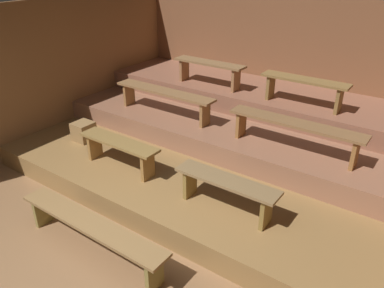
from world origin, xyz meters
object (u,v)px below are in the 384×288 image
(bench_lower_left, at_px, (119,147))
(bench_upper_left, at_px, (209,68))
(bench_lower_right, at_px, (226,187))
(bench_floor_center, at_px, (91,228))
(wooden_crate_lower, at_px, (84,131))
(bench_middle_left, at_px, (164,95))
(bench_upper_right, at_px, (304,85))
(bench_middle_right, at_px, (295,128))

(bench_lower_left, bearing_deg, bench_upper_left, 89.89)
(bench_lower_right, bearing_deg, bench_floor_center, -130.45)
(wooden_crate_lower, bearing_deg, bench_middle_left, 49.80)
(bench_upper_right, bearing_deg, bench_lower_right, -89.89)
(bench_floor_center, height_order, bench_upper_right, bench_upper_right)
(bench_lower_left, relative_size, bench_upper_right, 0.96)
(bench_lower_left, height_order, wooden_crate_lower, bench_lower_left)
(bench_lower_left, height_order, bench_upper_left, bench_upper_left)
(bench_floor_center, xyz_separation_m, bench_lower_left, (-0.70, 1.15, 0.28))
(bench_floor_center, distance_m, bench_upper_left, 3.55)
(bench_lower_right, distance_m, bench_middle_right, 1.36)
(bench_floor_center, height_order, bench_lower_right, bench_lower_right)
(bench_upper_left, bearing_deg, bench_lower_left, -90.11)
(bench_middle_left, height_order, bench_upper_left, bench_upper_left)
(bench_middle_right, bearing_deg, bench_upper_left, 154.69)
(bench_middle_right, height_order, wooden_crate_lower, bench_middle_right)
(bench_floor_center, bearing_deg, bench_lower_left, 121.20)
(bench_lower_right, relative_size, bench_upper_left, 0.96)
(bench_middle_left, xyz_separation_m, bench_middle_right, (2.19, 0.00, 0.00))
(bench_floor_center, xyz_separation_m, bench_middle_left, (-0.95, 2.45, 0.60))
(bench_lower_right, xyz_separation_m, bench_upper_left, (-1.68, 2.21, 0.61))
(bench_lower_right, relative_size, bench_middle_left, 0.69)
(bench_middle_right, bearing_deg, wooden_crate_lower, -161.75)
(bench_upper_left, bearing_deg, bench_floor_center, -78.31)
(bench_upper_left, height_order, wooden_crate_lower, bench_upper_left)
(bench_floor_center, distance_m, bench_middle_right, 2.81)
(bench_floor_center, relative_size, bench_middle_right, 1.11)
(bench_lower_left, xyz_separation_m, bench_upper_left, (0.00, 2.21, 0.61))
(bench_middle_left, height_order, wooden_crate_lower, bench_middle_left)
(bench_lower_left, distance_m, bench_lower_right, 1.68)
(bench_floor_center, distance_m, bench_upper_right, 3.61)
(bench_floor_center, relative_size, bench_middle_left, 1.11)
(bench_lower_left, relative_size, bench_upper_left, 0.96)
(bench_middle_right, height_order, bench_upper_left, bench_upper_left)
(bench_floor_center, height_order, bench_lower_left, bench_lower_left)
(bench_lower_right, xyz_separation_m, bench_middle_right, (0.25, 1.29, 0.32))
(bench_middle_right, relative_size, wooden_crate_lower, 6.14)
(wooden_crate_lower, bearing_deg, bench_middle_right, 18.25)
(bench_upper_right, height_order, wooden_crate_lower, bench_upper_right)
(bench_middle_left, xyz_separation_m, wooden_crate_lower, (-0.84, -1.00, -0.48))
(bench_upper_left, height_order, bench_upper_right, same)
(wooden_crate_lower, bearing_deg, bench_lower_left, -14.99)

